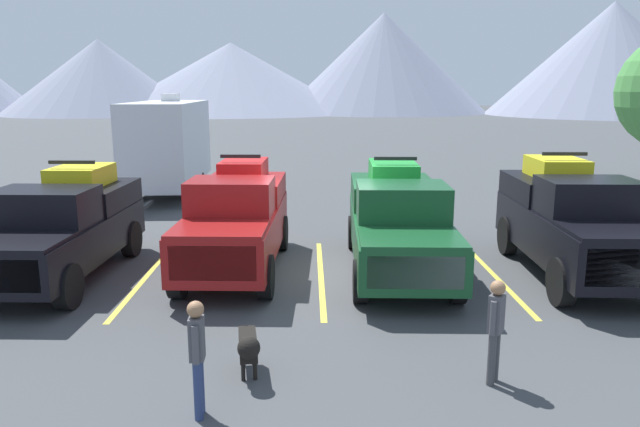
# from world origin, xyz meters

# --- Properties ---
(ground_plane) EXTENTS (240.00, 240.00, 0.00)m
(ground_plane) POSITION_xyz_m (0.00, 0.00, 0.00)
(ground_plane) COLOR #3F4244
(pickup_truck_a) EXTENTS (2.40, 5.40, 2.48)m
(pickup_truck_a) POSITION_xyz_m (-5.69, -0.12, 1.14)
(pickup_truck_a) COLOR black
(pickup_truck_a) RESTS_ON ground
(pickup_truck_b) EXTENTS (2.22, 5.38, 2.55)m
(pickup_truck_b) POSITION_xyz_m (-1.91, 0.35, 1.18)
(pickup_truck_b) COLOR maroon
(pickup_truck_b) RESTS_ON ground
(pickup_truck_c) EXTENTS (2.36, 5.98, 2.49)m
(pickup_truck_c) POSITION_xyz_m (1.77, 0.28, 1.15)
(pickup_truck_c) COLOR #144723
(pickup_truck_c) RESTS_ON ground
(pickup_truck_d) EXTENTS (2.33, 5.41, 2.66)m
(pickup_truck_d) POSITION_xyz_m (5.58, -0.23, 1.24)
(pickup_truck_d) COLOR black
(pickup_truck_d) RESTS_ON ground
(lot_stripe_b) EXTENTS (0.12, 5.50, 0.01)m
(lot_stripe_b) POSITION_xyz_m (-3.87, -0.24, 0.00)
(lot_stripe_b) COLOR gold
(lot_stripe_b) RESTS_ON ground
(lot_stripe_c) EXTENTS (0.12, 5.50, 0.01)m
(lot_stripe_c) POSITION_xyz_m (0.00, -0.24, 0.00)
(lot_stripe_c) COLOR gold
(lot_stripe_c) RESTS_ON ground
(lot_stripe_d) EXTENTS (0.12, 5.50, 0.01)m
(lot_stripe_d) POSITION_xyz_m (3.87, -0.24, 0.00)
(lot_stripe_d) COLOR gold
(lot_stripe_d) RESTS_ON ground
(camper_trailer_a) EXTENTS (2.45, 7.37, 3.86)m
(camper_trailer_a) POSITION_xyz_m (-5.64, 10.00, 2.03)
(camper_trailer_a) COLOR silver
(camper_trailer_a) RESTS_ON ground
(person_a) EXTENTS (0.21, 0.34, 1.55)m
(person_a) POSITION_xyz_m (-1.67, -6.03, 0.89)
(person_a) COLOR navy
(person_a) RESTS_ON ground
(person_b) EXTENTS (0.28, 0.29, 1.52)m
(person_b) POSITION_xyz_m (2.34, -5.23, 0.88)
(person_b) COLOR #3F3F42
(person_b) RESTS_ON ground
(dog) EXTENTS (0.39, 1.01, 0.72)m
(dog) POSITION_xyz_m (-1.14, -4.98, 0.47)
(dog) COLOR black
(dog) RESTS_ON ground
(mountain_ridge) EXTENTS (150.44, 46.38, 15.99)m
(mountain_ridge) POSITION_xyz_m (4.00, 81.12, 7.05)
(mountain_ridge) COLOR gray
(mountain_ridge) RESTS_ON ground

